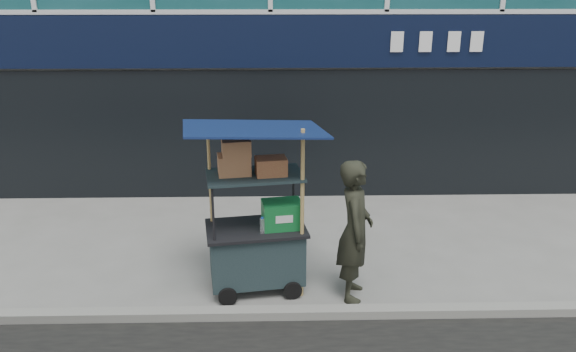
{
  "coord_description": "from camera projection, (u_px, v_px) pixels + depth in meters",
  "views": [
    {
      "loc": [
        0.07,
        -6.13,
        3.92
      ],
      "look_at": [
        0.24,
        1.2,
        1.35
      ],
      "focal_mm": 35.0,
      "sensor_mm": 36.0,
      "label": 1
    }
  ],
  "objects": [
    {
      "name": "vendor_man",
      "position": [
        355.0,
        230.0,
        7.08
      ],
      "size": [
        0.54,
        0.74,
        1.86
      ],
      "primitive_type": "imported",
      "rotation": [
        0.0,
        0.0,
        1.42
      ],
      "color": "black",
      "rests_on": "ground"
    },
    {
      "name": "ground",
      "position": [
        271.0,
        308.0,
        7.08
      ],
      "size": [
        80.0,
        80.0,
        0.0
      ],
      "primitive_type": "plane",
      "color": "slate",
      "rests_on": "ground"
    },
    {
      "name": "vendor_cart",
      "position": [
        257.0,
        233.0,
        7.3
      ],
      "size": [
        1.87,
        1.45,
        2.3
      ],
      "rotation": [
        0.0,
        0.0,
        0.15
      ],
      "color": "#19272B",
      "rests_on": "ground"
    },
    {
      "name": "curb",
      "position": [
        271.0,
        313.0,
        6.87
      ],
      "size": [
        80.0,
        0.18,
        0.12
      ],
      "primitive_type": "cube",
      "color": "gray",
      "rests_on": "ground"
    }
  ]
}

